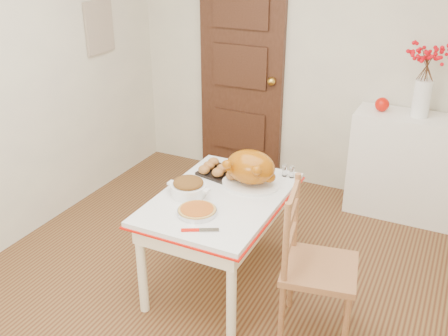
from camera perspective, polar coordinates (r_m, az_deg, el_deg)
The scene contains 17 objects.
floor at distance 3.56m, azimuth -1.14°, elevation -14.56°, with size 3.50×4.00×0.00m, color #4A2412.
wall_back at distance 4.73m, azimuth 10.09°, elevation 12.17°, with size 3.50×0.00×2.50m, color beige.
door_back at distance 4.98m, azimuth 1.96°, elevation 10.58°, with size 0.85×0.06×2.06m, color #32190E.
photo_board at distance 4.78m, azimuth -13.75°, elevation 15.05°, with size 0.03×0.35×0.45m, color beige.
sideboard at distance 4.60m, azimuth 19.55°, elevation 0.21°, with size 0.90×0.40×0.90m, color white.
kitchen_table at distance 3.53m, azimuth -0.36°, elevation -8.02°, with size 0.79×1.15×0.69m, color silver, non-canonical shape.
chair_oak at distance 3.10m, azimuth 10.67°, elevation -10.61°, with size 0.43×0.43×0.97m, color #A5643D, non-canonical shape.
berry_vase at distance 4.36m, azimuth 21.50°, elevation 9.23°, with size 0.32×0.32×0.62m, color white, non-canonical shape.
apple at distance 4.46m, azimuth 17.21°, elevation 6.78°, with size 0.12×0.12×0.12m, color red.
turkey_platter at distance 3.44m, azimuth 2.96°, elevation -0.09°, with size 0.40×0.32×0.25m, color #9A5005, non-canonical shape.
pumpkin_pie at distance 3.14m, azimuth -3.02°, elevation -4.73°, with size 0.24×0.24×0.05m, color #A84E16.
stuffing_dish at distance 3.35m, azimuth -3.99°, elevation -2.12°, with size 0.30×0.23×0.12m, color brown, non-canonical shape.
rolls_tray at distance 3.62m, azimuth -0.18°, elevation -0.19°, with size 0.31×0.24×0.08m, color #A56122, non-canonical shape.
pie_server at distance 2.98m, azimuth -2.68°, elevation -6.91°, with size 0.22×0.06×0.01m, color silver, non-canonical shape.
carving_knife at distance 3.27m, azimuth -3.64°, elevation -3.91°, with size 0.26×0.06×0.01m, color silver, non-canonical shape.
drinking_glass at distance 3.67m, azimuth 3.64°, elevation 0.24°, with size 0.06×0.06×0.10m, color white.
shaker_pair at distance 3.63m, azimuth 7.18°, elevation -0.33°, with size 0.09×0.04×0.09m, color white, non-canonical shape.
Camera 1 is at (1.27, -2.44, 2.27)m, focal length 41.01 mm.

